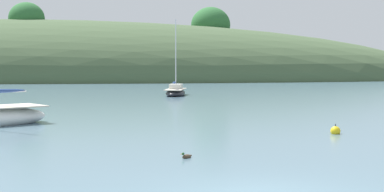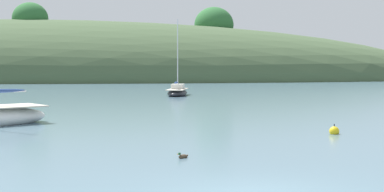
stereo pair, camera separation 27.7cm
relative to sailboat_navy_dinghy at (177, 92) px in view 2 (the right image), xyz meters
The scene contains 4 objects.
far_shoreline_hill 54.07m from the sailboat_navy_dinghy, 117.83° to the left, with size 150.00×36.00×23.63m.
sailboat_navy_dinghy is the anchor object (origin of this frame).
mooring_buoy_inner 30.37m from the sailboat_navy_dinghy, 79.58° to the right, with size 0.44×0.44×0.54m.
duck_lone_right 35.86m from the sailboat_navy_dinghy, 92.41° to the right, with size 0.40×0.34×0.24m.
Camera 2 is at (-2.42, -13.54, 3.17)m, focal length 54.80 mm.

